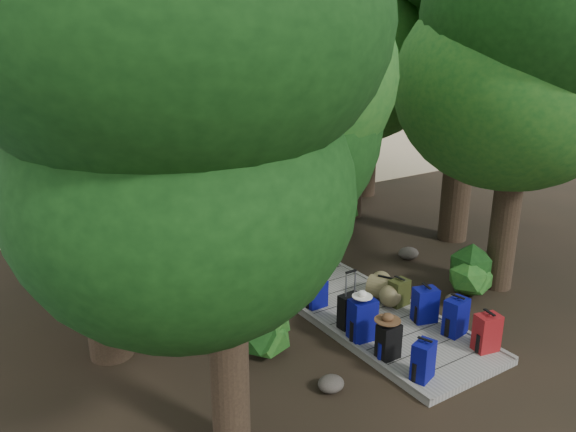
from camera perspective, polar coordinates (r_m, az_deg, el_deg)
ground at (r=12.53m, az=0.62°, el=-5.72°), size 120.00×120.00×0.00m
sand_beach at (r=26.81m, az=-18.67°, el=6.32°), size 40.00×22.00×0.02m
boardwalk at (r=13.29m, az=-1.75°, el=-4.02°), size 2.00×12.00×0.12m
backpack_left_a at (r=8.83m, az=13.59°, el=-13.91°), size 0.42×0.35×0.67m
backpack_left_b at (r=9.23m, az=10.18°, el=-12.25°), size 0.36×0.26×0.65m
backpack_left_c at (r=9.63m, az=7.57°, el=-10.19°), size 0.47×0.36×0.81m
backpack_left_d at (r=10.69m, az=2.86°, el=-7.74°), size 0.39×0.28×0.58m
backpack_right_a at (r=9.83m, az=19.57°, el=-10.93°), size 0.44×0.35×0.70m
backpack_right_b at (r=10.14m, az=16.70°, el=-9.60°), size 0.44×0.34×0.72m
backpack_right_c at (r=10.43m, az=13.77°, el=-8.59°), size 0.48×0.40×0.70m
backpack_right_d at (r=10.94m, az=11.21°, el=-7.50°), size 0.39×0.30×0.56m
duffel_right_khaki at (r=11.14m, az=9.88°, el=-7.26°), size 0.69×0.79×0.44m
suitcase_on_boardwalk at (r=10.03m, az=6.26°, el=-9.55°), size 0.41×0.23×0.62m
lone_suitcase_on_sand at (r=19.13m, az=-11.57°, el=3.47°), size 0.44×0.29×0.65m
hat_brown at (r=9.05m, az=10.10°, el=-10.05°), size 0.42×0.42×0.13m
hat_white at (r=9.39m, az=7.57°, el=-7.81°), size 0.34×0.34×0.11m
kayak at (r=20.60m, az=-24.67°, el=2.71°), size 1.02×3.05×0.30m
sun_lounger at (r=22.36m, az=-6.05°, el=5.81°), size 1.20×2.03×0.62m
tree_right_a at (r=11.64m, az=22.58°, el=11.31°), size 4.75×4.75×7.92m
tree_right_b at (r=14.26m, az=18.20°, el=17.76°), size 5.81×5.81×10.37m
tree_right_c at (r=15.61m, az=6.95°, el=15.19°), size 4.97×4.97×8.60m
tree_right_d at (r=17.93m, az=8.41°, el=17.62°), size 5.41×5.41×9.93m
tree_right_e at (r=19.17m, az=-1.20°, el=17.75°), size 5.49×5.49×9.88m
tree_right_f at (r=22.39m, az=1.99°, el=17.13°), size 5.24×5.24×9.35m
tree_left_a at (r=6.17m, az=-6.63°, el=2.44°), size 4.10×4.10×6.83m
tree_left_b at (r=8.62m, az=-20.66°, el=17.07°), size 5.64×5.64×10.15m
tree_left_c at (r=12.27m, az=-19.94°, el=13.07°), size 4.84×4.84×8.42m
tree_back_a at (r=24.47m, az=-21.79°, el=15.92°), size 5.37×5.37×9.29m
tree_back_b at (r=26.42m, az=-15.39°, el=16.63°), size 5.21×5.21×9.31m
tree_back_c at (r=27.67m, az=-9.57°, el=16.80°), size 5.04×5.04×9.07m
palm_right_a at (r=17.97m, az=-0.77°, el=12.95°), size 4.04×4.04×6.89m
palm_right_b at (r=23.53m, az=-4.09°, el=15.29°), size 4.05×4.05×7.83m
palm_right_c at (r=24.08m, az=-11.65°, el=14.23°), size 4.50×4.50×7.15m
rock_left_a at (r=8.71m, az=4.39°, el=-16.62°), size 0.41×0.37×0.22m
rock_left_b at (r=10.18m, az=-6.70°, el=-11.26°), size 0.34×0.31×0.19m
rock_left_c at (r=12.41m, az=-7.13°, el=-5.37°), size 0.53×0.48×0.29m
rock_left_d at (r=13.83m, az=-11.83°, el=-3.45°), size 0.26×0.23×0.14m
rock_right_a at (r=11.53m, az=16.53°, el=-8.16°), size 0.39×0.35×0.22m
rock_right_b at (r=13.51m, az=12.15°, el=-3.71°), size 0.49×0.44×0.27m
rock_right_c at (r=14.46m, az=4.73°, el=-2.07°), size 0.32×0.29×0.17m
rock_right_d at (r=16.61m, az=1.20°, el=1.00°), size 0.64×0.58×0.35m
shrub_left_a at (r=9.24m, az=-2.52°, el=-11.95°), size 0.97×0.97×0.88m
shrub_left_b at (r=12.22m, az=-10.35°, el=-4.78°), size 0.83×0.83×0.74m
shrub_left_c at (r=15.06m, az=-18.62°, el=-0.14°), size 1.31×1.31×1.18m
shrub_right_a at (r=11.81m, az=17.98°, el=-5.77°), size 1.03×1.03×0.92m
shrub_right_b at (r=15.00m, az=4.67°, el=0.78°), size 1.35×1.35×1.21m
shrub_right_c at (r=17.80m, az=-3.80°, el=2.68°), size 0.74×0.74×0.67m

